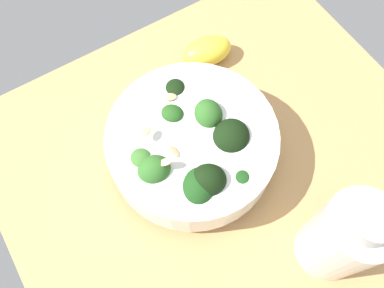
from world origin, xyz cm
name	(u,v)px	position (x,y,z in cm)	size (l,w,h in cm)	color
ground_plane	(234,186)	(0.00, 0.00, -2.39)	(56.51, 56.51, 4.79)	tan
bowl_of_broccoli	(193,145)	(3.18, -5.55, 4.33)	(20.82, 20.82, 9.57)	white
lemon_wedge	(207,51)	(-7.09, -18.02, 1.89)	(7.38, 4.47, 3.79)	yellow
bottle_tall	(344,237)	(-4.00, 12.89, 6.94)	(7.32, 7.32, 15.16)	beige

